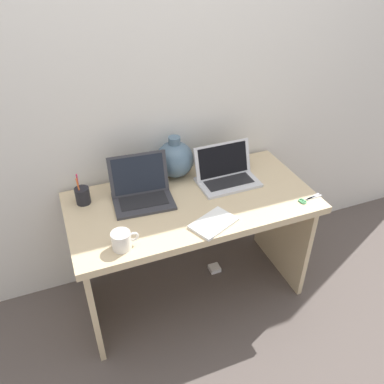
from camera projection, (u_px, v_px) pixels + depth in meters
The scene contains 11 objects.
ground_plane at pixel (192, 290), 2.49m from camera, with size 6.00×6.00×0.00m, color #564C47.
back_wall at pixel (167, 88), 2.09m from camera, with size 4.40×0.04×2.40m, color silver.
desk at pixel (192, 223), 2.18m from camera, with size 1.31×0.65×0.71m.
laptop_left at pixel (141, 189), 2.06m from camera, with size 0.33×0.26×0.23m.
laptop_right at pixel (226, 172), 2.21m from camera, with size 0.34×0.22×0.20m.
green_vase at pixel (175, 159), 2.23m from camera, with size 0.21×0.21×0.24m.
notebook_stack at pixel (214, 223), 1.91m from camera, with size 0.22×0.14×0.01m, color white.
coffee_mug at pixel (122, 240), 1.76m from camera, with size 0.13×0.09×0.09m.
pen_cup at pixel (83, 195), 2.04m from camera, with size 0.08×0.08×0.17m.
scissors at pixel (306, 200), 2.08m from camera, with size 0.15×0.06×0.01m.
power_brick at pixel (214, 268), 2.63m from camera, with size 0.07×0.07×0.03m, color white.
Camera 1 is at (-0.62, -1.57, 1.93)m, focal length 36.70 mm.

